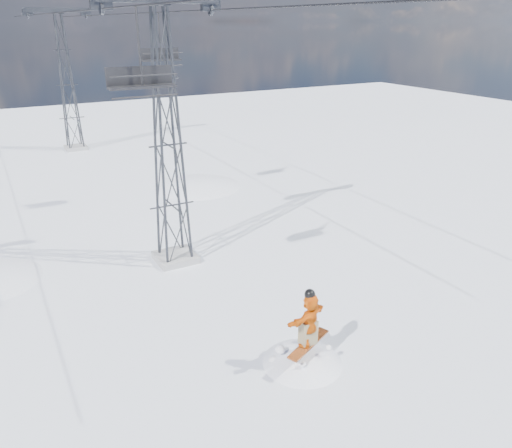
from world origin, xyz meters
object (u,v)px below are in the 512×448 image
object	(u,v)px
snowboarder_jump	(301,401)
lift_chair_near	(141,79)
lift_tower_near	(168,146)
lift_tower_far	(67,85)

from	to	relation	value
snowboarder_jump	lift_chair_near	bearing A→B (deg)	123.49
lift_tower_near	lift_tower_far	bearing A→B (deg)	90.00
snowboarder_jump	lift_chair_near	xyz separation A→B (m)	(-3.20, 4.84, 10.36)
lift_tower_near	lift_tower_far	world-z (taller)	same
lift_tower_far	snowboarder_jump	distance (m)	34.95
lift_tower_far	snowboarder_jump	xyz separation A→B (m)	(1.00, -34.21, -7.09)
lift_tower_near	lift_chair_near	size ratio (longest dim) A/B	4.33
snowboarder_jump	lift_chair_near	distance (m)	11.87
lift_tower_far	lift_chair_near	size ratio (longest dim) A/B	4.33
lift_tower_near	snowboarder_jump	distance (m)	11.67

